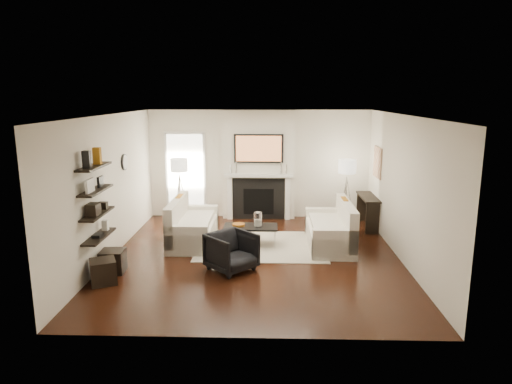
{
  "coord_description": "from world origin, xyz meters",
  "views": [
    {
      "loc": [
        0.27,
        -8.33,
        3.06
      ],
      "look_at": [
        0.0,
        0.6,
        1.15
      ],
      "focal_mm": 32.0,
      "sensor_mm": 36.0,
      "label": 1
    }
  ],
  "objects_px": {
    "loveseat_left_base": "(194,233)",
    "coffee_table": "(251,227)",
    "loveseat_right_base": "(329,236)",
    "ottoman_near": "(113,261)",
    "lamp_left_shade": "(179,165)",
    "lamp_right_shade": "(347,166)",
    "armchair": "(232,250)"
  },
  "relations": [
    {
      "from": "coffee_table",
      "to": "armchair",
      "type": "bearing_deg",
      "value": -101.69
    },
    {
      "from": "loveseat_left_base",
      "to": "coffee_table",
      "type": "xyz_separation_m",
      "value": [
        1.22,
        -0.18,
        0.19
      ]
    },
    {
      "from": "loveseat_right_base",
      "to": "lamp_left_shade",
      "type": "height_order",
      "value": "lamp_left_shade"
    },
    {
      "from": "coffee_table",
      "to": "ottoman_near",
      "type": "xyz_separation_m",
      "value": [
        -2.36,
        -1.52,
        -0.2
      ]
    },
    {
      "from": "ottoman_near",
      "to": "armchair",
      "type": "bearing_deg",
      "value": 4.54
    },
    {
      "from": "loveseat_left_base",
      "to": "loveseat_right_base",
      "type": "relative_size",
      "value": 1.0
    },
    {
      "from": "armchair",
      "to": "lamp_right_shade",
      "type": "bearing_deg",
      "value": 3.93
    },
    {
      "from": "coffee_table",
      "to": "ottoman_near",
      "type": "bearing_deg",
      "value": -147.17
    },
    {
      "from": "lamp_right_shade",
      "to": "ottoman_near",
      "type": "bearing_deg",
      "value": -147.19
    },
    {
      "from": "lamp_left_shade",
      "to": "lamp_right_shade",
      "type": "relative_size",
      "value": 1.0
    },
    {
      "from": "loveseat_right_base",
      "to": "coffee_table",
      "type": "relative_size",
      "value": 1.64
    },
    {
      "from": "loveseat_left_base",
      "to": "armchair",
      "type": "distance_m",
      "value": 1.81
    },
    {
      "from": "armchair",
      "to": "ottoman_near",
      "type": "bearing_deg",
      "value": 140.1
    },
    {
      "from": "lamp_left_shade",
      "to": "lamp_right_shade",
      "type": "xyz_separation_m",
      "value": [
        3.9,
        -0.1,
        0.0
      ]
    },
    {
      "from": "loveseat_left_base",
      "to": "loveseat_right_base",
      "type": "distance_m",
      "value": 2.84
    },
    {
      "from": "armchair",
      "to": "lamp_right_shade",
      "type": "distance_m",
      "value": 3.83
    },
    {
      "from": "lamp_right_shade",
      "to": "coffee_table",
      "type": "bearing_deg",
      "value": -147.22
    },
    {
      "from": "loveseat_right_base",
      "to": "lamp_left_shade",
      "type": "distance_m",
      "value": 3.87
    },
    {
      "from": "loveseat_left_base",
      "to": "lamp_left_shade",
      "type": "relative_size",
      "value": 4.5
    },
    {
      "from": "armchair",
      "to": "loveseat_left_base",
      "type": "bearing_deg",
      "value": 76.81
    },
    {
      "from": "lamp_left_shade",
      "to": "armchair",
      "type": "bearing_deg",
      "value": -62.88
    },
    {
      "from": "armchair",
      "to": "lamp_right_shade",
      "type": "xyz_separation_m",
      "value": [
        2.44,
        2.75,
        1.07
      ]
    },
    {
      "from": "loveseat_left_base",
      "to": "coffee_table",
      "type": "height_order",
      "value": "same"
    },
    {
      "from": "lamp_right_shade",
      "to": "ottoman_near",
      "type": "relative_size",
      "value": 1.0
    },
    {
      "from": "lamp_right_shade",
      "to": "ottoman_near",
      "type": "distance_m",
      "value": 5.52
    },
    {
      "from": "lamp_left_shade",
      "to": "loveseat_right_base",
      "type": "bearing_deg",
      "value": -23.67
    },
    {
      "from": "lamp_left_shade",
      "to": "lamp_right_shade",
      "type": "bearing_deg",
      "value": -1.41
    },
    {
      "from": "armchair",
      "to": "ottoman_near",
      "type": "distance_m",
      "value": 2.09
    },
    {
      "from": "coffee_table",
      "to": "ottoman_near",
      "type": "height_order",
      "value": "coffee_table"
    },
    {
      "from": "ottoman_near",
      "to": "loveseat_left_base",
      "type": "bearing_deg",
      "value": 56.22
    },
    {
      "from": "lamp_left_shade",
      "to": "coffee_table",
      "type": "bearing_deg",
      "value": -40.58
    },
    {
      "from": "loveseat_right_base",
      "to": "ottoman_near",
      "type": "distance_m",
      "value": 4.26
    }
  ]
}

